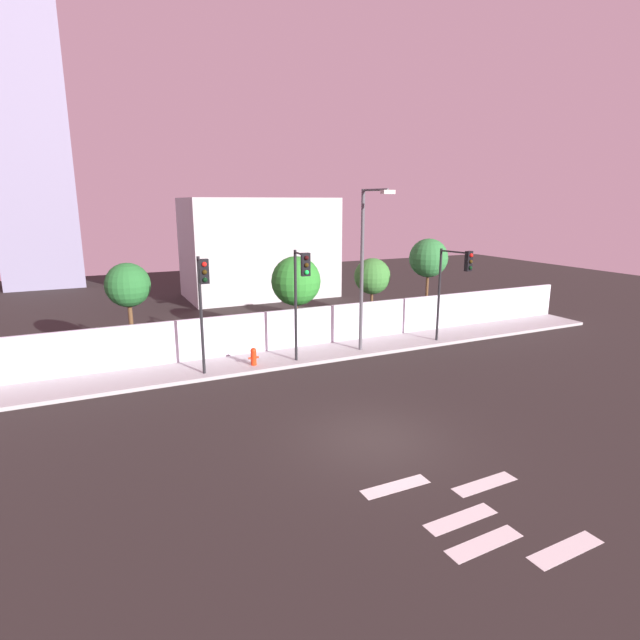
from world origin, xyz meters
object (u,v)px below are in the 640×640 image
roadside_tree_midleft (296,281)px  roadside_tree_rightmost (428,258)px  traffic_light_left (203,292)px  fire_hydrant (254,356)px  traffic_light_center (455,276)px  traffic_light_right (301,283)px  street_lamp_curbside (365,259)px  roadside_tree_leftmost (128,286)px  roadside_tree_midright (372,276)px

roadside_tree_midleft → roadside_tree_rightmost: 7.83m
traffic_light_left → roadside_tree_midleft: (5.26, 3.57, -0.46)m
fire_hydrant → roadside_tree_midleft: bearing=42.5°
traffic_light_center → roadside_tree_rightmost: roadside_tree_rightmost is taller
traffic_light_right → street_lamp_curbside: 3.53m
traffic_light_center → roadside_tree_midleft: (-6.37, 3.90, -0.39)m
traffic_light_right → fire_hydrant: size_ratio=6.32×
roadside_tree_leftmost → roadside_tree_midright: roadside_tree_leftmost is taller
traffic_light_left → roadside_tree_midleft: size_ratio=1.09×
traffic_light_right → fire_hydrant: 3.65m
roadside_tree_midleft → roadside_tree_midright: bearing=0.0°
roadside_tree_leftmost → roadside_tree_midleft: 7.60m
street_lamp_curbside → roadside_tree_leftmost: (-9.62, 3.05, -0.96)m
fire_hydrant → traffic_light_right: bearing=-25.3°
street_lamp_curbside → roadside_tree_rightmost: street_lamp_curbside is taller
street_lamp_curbside → roadside_tree_midleft: 3.88m
traffic_light_center → traffic_light_right: 7.72m
traffic_light_right → roadside_tree_leftmost: bearing=149.0°
roadside_tree_leftmost → roadside_tree_rightmost: bearing=0.0°
traffic_light_right → roadside_tree_midleft: size_ratio=1.11×
traffic_light_left → traffic_light_right: (3.91, -0.18, 0.07)m
street_lamp_curbside → roadside_tree_rightmost: 6.55m
traffic_light_center → street_lamp_curbside: size_ratio=0.63×
traffic_light_right → roadside_tree_rightmost: 9.89m
traffic_light_left → fire_hydrant: size_ratio=6.21×
traffic_light_center → street_lamp_curbside: bearing=169.0°
street_lamp_curbside → roadside_tree_rightmost: size_ratio=1.48×
street_lamp_curbside → traffic_light_center: bearing=-11.0°
traffic_light_center → roadside_tree_leftmost: traffic_light_center is taller
traffic_light_center → roadside_tree_leftmost: (-13.96, 3.90, -0.07)m
traffic_light_right → roadside_tree_leftmost: 7.28m
traffic_light_center → fire_hydrant: (-9.52, 1.00, -2.91)m
traffic_light_left → roadside_tree_leftmost: (-2.33, 3.57, -0.14)m
traffic_light_left → fire_hydrant: (2.11, 0.68, -2.98)m
traffic_light_right → roadside_tree_leftmost: traffic_light_right is taller
traffic_light_left → traffic_light_center: 11.64m
roadside_tree_midleft → roadside_tree_midright: roadside_tree_midleft is taller
traffic_light_center → traffic_light_right: size_ratio=0.95×
roadside_tree_midleft → roadside_tree_rightmost: roadside_tree_rightmost is taller
traffic_light_left → traffic_light_center: bearing=-1.6°
roadside_tree_midleft → roadside_tree_midright: size_ratio=1.07×
fire_hydrant → roadside_tree_midleft: size_ratio=0.17×
traffic_light_center → street_lamp_curbside: 4.51m
roadside_tree_midright → roadside_tree_rightmost: 3.61m
street_lamp_curbside → fire_hydrant: size_ratio=9.61×
roadside_tree_midleft → roadside_tree_rightmost: (7.80, 0.00, 0.73)m
fire_hydrant → roadside_tree_leftmost: size_ratio=0.17×
traffic_light_left → fire_hydrant: bearing=17.8°
fire_hydrant → roadside_tree_midright: bearing=21.3°
traffic_light_right → fire_hydrant: (-1.80, 0.85, -3.06)m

